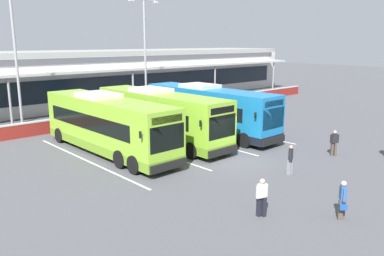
{
  "coord_description": "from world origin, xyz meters",
  "views": [
    {
      "loc": [
        -16.68,
        -14.71,
        6.97
      ],
      "look_at": [
        -0.37,
        3.0,
        1.6
      ],
      "focal_mm": 36.07,
      "sensor_mm": 36.0,
      "label": 1
    }
  ],
  "objects": [
    {
      "name": "lamp_post_west",
      "position": [
        -6.32,
        16.46,
        6.29
      ],
      "size": [
        3.24,
        0.28,
        11.0
      ],
      "color": "#9E9EA3",
      "rests_on": "ground"
    },
    {
      "name": "coach_bus_centre",
      "position": [
        4.14,
        6.02,
        1.79
      ],
      "size": [
        2.99,
        12.16,
        3.78
      ],
      "color": "#1972B7",
      "rests_on": "ground"
    },
    {
      "name": "coach_bus_leftmost",
      "position": [
        -4.37,
        6.62,
        1.79
      ],
      "size": [
        2.99,
        12.16,
        3.78
      ],
      "color": "#8CC633",
      "rests_on": "ground"
    },
    {
      "name": "pedestrian_in_dark_coat",
      "position": [
        5.63,
        -3.61,
        0.87
      ],
      "size": [
        0.47,
        0.42,
        1.62
      ],
      "color": "#4C4238",
      "rests_on": "ground"
    },
    {
      "name": "ground_plane",
      "position": [
        0.0,
        0.0,
        0.0
      ],
      "size": [
        200.0,
        200.0,
        0.0
      ],
      "primitive_type": "plane",
      "color": "#4C4C51"
    },
    {
      "name": "pedestrian_near_bin",
      "position": [
        0.61,
        -3.74,
        0.87
      ],
      "size": [
        0.52,
        0.35,
        1.62
      ],
      "color": "slate",
      "rests_on": "ground"
    },
    {
      "name": "lamp_post_centre",
      "position": [
        5.74,
        16.34,
        6.29
      ],
      "size": [
        3.24,
        0.28,
        11.0
      ],
      "color": "#9E9EA3",
      "rests_on": "ground"
    },
    {
      "name": "coach_bus_left_centre",
      "position": [
        -0.21,
        6.57,
        1.79
      ],
      "size": [
        2.99,
        12.16,
        3.78
      ],
      "color": "#8CC633",
      "rests_on": "ground"
    },
    {
      "name": "bay_stripe_west",
      "position": [
        -2.1,
        6.0,
        0.0
      ],
      "size": [
        0.14,
        13.0,
        0.01
      ],
      "primitive_type": "cube",
      "color": "silver",
      "rests_on": "ground"
    },
    {
      "name": "pedestrian_with_handbag",
      "position": [
        -2.53,
        -8.21,
        0.86
      ],
      "size": [
        0.6,
        0.53,
        1.62
      ],
      "color": "#4C4238",
      "rests_on": "ground"
    },
    {
      "name": "bay_stripe_mid_west",
      "position": [
        2.1,
        6.0,
        0.0
      ],
      "size": [
        0.14,
        13.0,
        0.01
      ],
      "primitive_type": "cube",
      "color": "silver",
      "rests_on": "ground"
    },
    {
      "name": "red_barrier_wall",
      "position": [
        0.0,
        14.5,
        0.56
      ],
      "size": [
        60.0,
        0.4,
        1.1
      ],
      "color": "maroon",
      "rests_on": "ground"
    },
    {
      "name": "bay_stripe_far_west",
      "position": [
        -6.3,
        6.0,
        0.0
      ],
      "size": [
        0.14,
        13.0,
        0.01
      ],
      "primitive_type": "cube",
      "color": "silver",
      "rests_on": "ground"
    },
    {
      "name": "bay_stripe_centre",
      "position": [
        6.3,
        6.0,
        0.0
      ],
      "size": [
        0.14,
        13.0,
        0.01
      ],
      "primitive_type": "cube",
      "color": "silver",
      "rests_on": "ground"
    },
    {
      "name": "terminal_building",
      "position": [
        -0.0,
        26.91,
        3.01
      ],
      "size": [
        70.0,
        13.0,
        6.0
      ],
      "color": "silver",
      "rests_on": "ground"
    },
    {
      "name": "pedestrian_child",
      "position": [
        -4.69,
        -5.86,
        0.87
      ],
      "size": [
        0.54,
        0.36,
        1.62
      ],
      "color": "black",
      "rests_on": "ground"
    }
  ]
}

